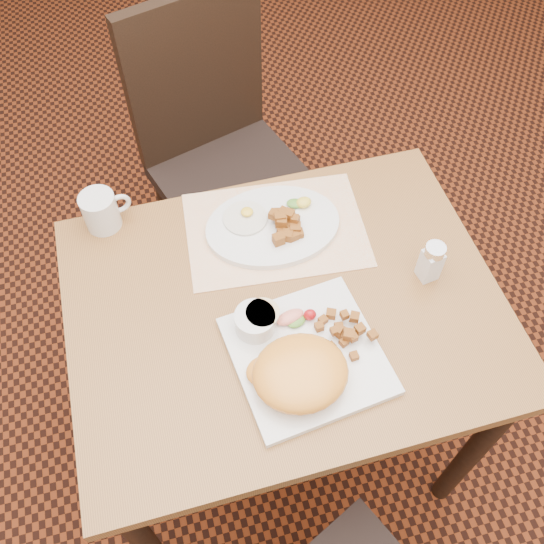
{
  "coord_description": "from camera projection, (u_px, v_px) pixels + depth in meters",
  "views": [
    {
      "loc": [
        -0.2,
        -0.63,
        1.83
      ],
      "look_at": [
        -0.02,
        0.04,
        0.82
      ],
      "focal_mm": 40.0,
      "sensor_mm": 36.0,
      "label": 1
    }
  ],
  "objects": [
    {
      "name": "chair_far",
      "position": [
        220.0,
        146.0,
        1.82
      ],
      "size": [
        0.53,
        0.53,
        0.97
      ],
      "rotation": [
        0.0,
        0.0,
        3.44
      ],
      "color": "black",
      "rests_on": "ground"
    },
    {
      "name": "home_fries_sq",
      "position": [
        342.0,
        332.0,
        1.19
      ],
      "size": [
        0.12,
        0.12,
        0.03
      ],
      "color": "#955218",
      "rests_on": "plate_square"
    },
    {
      "name": "placemat",
      "position": [
        276.0,
        230.0,
        1.37
      ],
      "size": [
        0.42,
        0.32,
        0.0
      ],
      "primitive_type": "cube",
      "rotation": [
        0.0,
        0.0,
        -0.09
      ],
      "color": "white",
      "rests_on": "table"
    },
    {
      "name": "ramekin",
      "position": [
        256.0,
        321.0,
        1.19
      ],
      "size": [
        0.09,
        0.08,
        0.04
      ],
      "color": "silver",
      "rests_on": "plate_square"
    },
    {
      "name": "garnish_sq",
      "position": [
        296.0,
        317.0,
        1.21
      ],
      "size": [
        0.09,
        0.05,
        0.03
      ],
      "color": "#387223",
      "rests_on": "plate_square"
    },
    {
      "name": "home_fries_ov",
      "position": [
        286.0,
        224.0,
        1.34
      ],
      "size": [
        0.08,
        0.1,
        0.04
      ],
      "color": "#955218",
      "rests_on": "plate_oval"
    },
    {
      "name": "ground",
      "position": [
        281.0,
        430.0,
        1.88
      ],
      "size": [
        8.0,
        8.0,
        0.0
      ],
      "primitive_type": "plane",
      "color": "black",
      "rests_on": "ground"
    },
    {
      "name": "coffee_mug",
      "position": [
        101.0,
        211.0,
        1.35
      ],
      "size": [
        0.11,
        0.08,
        0.09
      ],
      "color": "silver",
      "rests_on": "table"
    },
    {
      "name": "plate_oval",
      "position": [
        273.0,
        226.0,
        1.36
      ],
      "size": [
        0.31,
        0.23,
        0.02
      ],
      "primitive_type": null,
      "rotation": [
        0.0,
        0.0,
        -0.02
      ],
      "color": "silver",
      "rests_on": "placemat"
    },
    {
      "name": "table",
      "position": [
        284.0,
        329.0,
        1.35
      ],
      "size": [
        0.9,
        0.7,
        0.75
      ],
      "color": "#935E2D",
      "rests_on": "ground"
    },
    {
      "name": "hollandaise_mound",
      "position": [
        299.0,
        373.0,
        1.12
      ],
      "size": [
        0.19,
        0.16,
        0.07
      ],
      "color": "#FFA331",
      "rests_on": "plate_square"
    },
    {
      "name": "plate_square",
      "position": [
        307.0,
        356.0,
        1.18
      ],
      "size": [
        0.31,
        0.31,
        0.02
      ],
      "primitive_type": "cube",
      "rotation": [
        0.0,
        0.0,
        0.11
      ],
      "color": "silver",
      "rests_on": "table"
    },
    {
      "name": "garnish_ov",
      "position": [
        300.0,
        203.0,
        1.38
      ],
      "size": [
        0.06,
        0.04,
        0.02
      ],
      "color": "#387223",
      "rests_on": "plate_oval"
    },
    {
      "name": "salt_shaker",
      "position": [
        431.0,
        261.0,
        1.26
      ],
      "size": [
        0.05,
        0.05,
        0.1
      ],
      "color": "white",
      "rests_on": "table"
    },
    {
      "name": "fried_egg",
      "position": [
        245.0,
        217.0,
        1.36
      ],
      "size": [
        0.1,
        0.1,
        0.02
      ],
      "color": "white",
      "rests_on": "plate_oval"
    }
  ]
}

